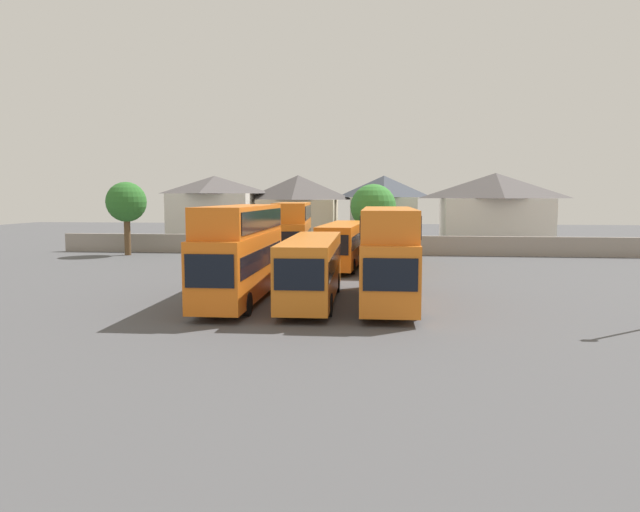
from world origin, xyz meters
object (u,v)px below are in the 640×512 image
at_px(house_terrace_right, 384,210).
at_px(house_terrace_far_right, 495,210).
at_px(bus_4, 293,230).
at_px(house_terrace_centre, 298,210).
at_px(house_terrace_left, 215,210).
at_px(bus_3, 388,250).
at_px(bus_6, 387,242).
at_px(tree_left_of_lot, 373,207).
at_px(tree_behind_wall, 126,203).
at_px(bus_1, 241,248).
at_px(bus_5, 343,242).
at_px(bus_2, 312,266).

bearing_deg(house_terrace_right, house_terrace_far_right, -5.65).
relative_size(bus_4, house_terrace_centre, 1.19).
height_order(house_terrace_left, house_terrace_centre, house_terrace_centre).
xyz_separation_m(house_terrace_centre, house_terrace_right, (9.44, 0.60, -0.03)).
relative_size(bus_3, house_terrace_left, 1.21).
bearing_deg(bus_6, bus_3, 3.48).
bearing_deg(house_terrace_left, bus_4, -57.78).
xyz_separation_m(house_terrace_left, tree_left_of_lot, (17.84, -6.60, 0.47)).
bearing_deg(house_terrace_far_right, bus_4, -135.46).
xyz_separation_m(bus_4, house_terrace_far_right, (18.74, 18.44, 1.25)).
relative_size(house_terrace_centre, tree_behind_wall, 1.29).
relative_size(bus_3, tree_behind_wall, 1.66).
relative_size(bus_6, house_terrace_far_right, 1.04).
bearing_deg(bus_4, house_terrace_centre, -177.67).
bearing_deg(bus_1, tree_left_of_lot, 166.83).
xyz_separation_m(tree_left_of_lot, tree_behind_wall, (-22.68, -5.50, 0.47)).
xyz_separation_m(bus_4, bus_5, (4.04, -0.77, -0.86)).
height_order(house_terrace_far_right, tree_left_of_lot, house_terrace_far_right).
distance_m(bus_2, house_terrace_right, 35.83).
xyz_separation_m(bus_4, tree_behind_wall, (-16.64, 6.64, 2.08)).
distance_m(house_terrace_left, tree_left_of_lot, 19.03).
height_order(house_terrace_right, tree_behind_wall, house_terrace_right).
distance_m(bus_3, bus_4, 17.45).
height_order(house_terrace_centre, house_terrace_right, house_terrace_centre).
height_order(house_terrace_left, tree_behind_wall, house_terrace_left).
bearing_deg(house_terrace_centre, house_terrace_far_right, -1.50).
relative_size(bus_1, tree_left_of_lot, 1.70).
bearing_deg(tree_behind_wall, house_terrace_right, 28.71).
distance_m(bus_1, house_terrace_far_right, 39.38).
height_order(bus_6, house_terrace_far_right, house_terrace_far_right).
bearing_deg(house_terrace_centre, bus_5, -71.93).
bearing_deg(bus_1, house_terrace_centre, -177.12).
xyz_separation_m(bus_4, house_terrace_left, (-11.81, 18.74, 1.14)).
relative_size(bus_4, bus_5, 0.86).
height_order(bus_4, house_terrace_left, house_terrace_left).
bearing_deg(bus_6, bus_5, -80.02).
relative_size(bus_3, bus_4, 1.08).
bearing_deg(house_terrace_centre, bus_4, -82.76).
xyz_separation_m(bus_4, house_terrace_right, (7.03, 19.60, 1.15)).
height_order(bus_5, house_terrace_far_right, house_terrace_far_right).
height_order(bus_3, tree_left_of_lot, tree_left_of_lot).
xyz_separation_m(bus_6, tree_behind_wall, (-24.07, 7.02, 2.91)).
xyz_separation_m(house_terrace_left, house_terrace_far_right, (30.55, -0.30, 0.10)).
relative_size(bus_1, bus_3, 1.01).
height_order(bus_1, house_terrace_left, house_terrace_left).
height_order(bus_2, house_terrace_far_right, house_terrace_far_right).
xyz_separation_m(bus_3, bus_4, (-7.43, 15.78, 0.05)).
bearing_deg(house_terrace_left, house_terrace_right, 2.62).
bearing_deg(bus_1, bus_5, 163.89).
relative_size(bus_5, bus_6, 1.02).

